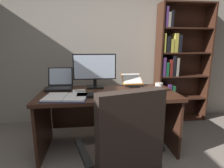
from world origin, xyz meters
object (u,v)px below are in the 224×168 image
Objects in this scene: desk at (107,106)px; coffee_mug at (159,87)px; monitor at (95,70)px; reading_stand_with_book at (132,80)px; keyboard at (96,95)px; notepad at (79,92)px; office_chair at (123,161)px; computer_mouse at (123,93)px; bookshelf at (176,66)px; pen at (81,91)px; open_binder at (66,97)px; laptop at (60,84)px.

coffee_mug is at bearing -10.35° from desk.
monitor is 0.55m from reading_stand_with_book.
monitor is 1.33× the size of keyboard.
office_chair is at bearing -68.13° from notepad.
office_chair is 2.39× the size of keyboard.
computer_mouse is 0.53m from reading_stand_with_book.
coffee_mug is at bearing -126.75° from bookshelf.
pen is at bearing 175.84° from coffee_mug.
office_chair reaches higher than open_binder.
notepad is (0.13, 0.24, -0.01)m from open_binder.
notepad is (-0.37, 0.91, 0.32)m from office_chair.
bookshelf is 13.88× the size of pen.
laptop is 1.57× the size of notepad.
computer_mouse is at bearing -53.83° from monitor.
computer_mouse is 0.51m from pen.
open_binder is at bearing -175.42° from computer_mouse.
pen is (-0.48, 0.19, -0.01)m from computer_mouse.
laptop is at bearing 102.89° from office_chair.
computer_mouse reaches higher than keyboard.
notepad is (0.26, -0.23, -0.05)m from laptop.
laptop reaches higher than reading_stand_with_book.
bookshelf reaches higher than reading_stand_with_book.
office_chair reaches higher than coffee_mug.
monitor is at bearing 129.24° from desk.
office_chair is at bearing -88.59° from desk.
pen is at bearing -154.14° from bookshelf.
open_binder is (-0.32, -0.46, -0.22)m from monitor.
desk is 1.62× the size of office_chair.
coffee_mug is (0.77, 0.12, 0.04)m from keyboard.
reading_stand_with_book is at bearing 65.21° from computer_mouse.
keyboard reaches higher than notepad.
open_binder is at bearing -118.54° from notepad.
laptop is at bearing 138.25° from notepad.
office_chair is 1.10m from coffee_mug.
computer_mouse is 0.63m from open_binder.
reading_stand_with_book is at bearing 33.29° from desk.
bookshelf reaches higher than keyboard.
coffee_mug is at bearing -13.87° from laptop.
computer_mouse is (0.15, -0.23, 0.22)m from desk.
notepad reaches higher than desk.
office_chair is at bearing -61.27° from laptop.
desk is 0.49m from monitor.
bookshelf reaches higher than laptop.
office_chair is 0.90m from open_binder.
office_chair is 0.81m from keyboard.
keyboard is (-0.17, 0.73, 0.33)m from office_chair.
open_binder reaches higher than notepad.
laptop is 1.26m from coffee_mug.
laptop is at bearing 178.81° from monitor.
pen is at bearing -172.10° from desk.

